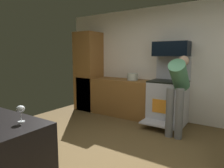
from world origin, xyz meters
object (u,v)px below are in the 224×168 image
Objects in this scene: person_cook at (178,88)px; wine_glass_mid at (21,110)px; oven_range at (168,101)px; stock_pot at (133,77)px; microwave at (171,49)px.

person_cook reaches higher than wine_glass_mid.
person_cook is (0.34, -0.53, 0.39)m from oven_range.
wine_glass_mid is at bearing -79.88° from stock_pot.
oven_range is at bearing 84.75° from wine_glass_mid.
microwave is 1.09m from stock_pot.
oven_range is at bearing -0.97° from stock_pot.
person_cook is (0.34, -0.62, -0.73)m from microwave.
microwave is 0.50× the size of person_cook.
person_cook is 5.68× the size of stock_pot.
stock_pot is at bearing 179.03° from oven_range.
oven_range is 0.99× the size of person_cook.
wine_glass_mid is (-0.30, -3.32, -0.61)m from microwave.
wine_glass_mid is at bearing -95.10° from microwave.
stock_pot is (-1.22, 0.54, 0.08)m from person_cook.
person_cook is at bearing -57.01° from oven_range.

